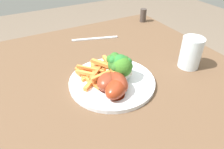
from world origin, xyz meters
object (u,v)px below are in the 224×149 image
object	(u,v)px
broccoli_floret_front	(118,63)
chicken_drumstick_extra	(117,81)
chicken_drumstick_near	(108,81)
carrot_fries_pile	(96,72)
fork	(95,39)
water_glass	(191,53)
chicken_drumstick_far	(117,88)
dinner_plate	(112,82)
broccoli_floret_back	(122,67)
dining_table	(103,104)
pepper_shaker	(143,15)
broccoli_floret_middle	(119,63)

from	to	relation	value
broccoli_floret_front	chicken_drumstick_extra	xyz separation A→B (m)	(-0.03, -0.05, -0.02)
chicken_drumstick_extra	chicken_drumstick_near	bearing A→B (deg)	144.51
carrot_fries_pile	fork	xyz separation A→B (m)	(0.11, 0.26, -0.03)
carrot_fries_pile	water_glass	size ratio (longest dim) A/B	1.43
chicken_drumstick_far	fork	xyz separation A→B (m)	(0.10, 0.36, -0.03)
fork	dinner_plate	bearing A→B (deg)	92.54
chicken_drumstick_near	broccoli_floret_back	bearing A→B (deg)	18.92
dinner_plate	chicken_drumstick_far	size ratio (longest dim) A/B	2.00
chicken_drumstick_extra	dining_table	bearing A→B (deg)	97.01
fork	pepper_shaker	distance (m)	0.30
carrot_fries_pile	dinner_plate	bearing A→B (deg)	-47.74
dining_table	broccoli_floret_back	distance (m)	0.18
broccoli_floret_middle	carrot_fries_pile	bearing A→B (deg)	149.63
broccoli_floret_middle	fork	distance (m)	0.30
dining_table	broccoli_floret_front	bearing A→B (deg)	-44.17
water_glass	fork	bearing A→B (deg)	119.61
broccoli_floret_middle	chicken_drumstick_far	xyz separation A→B (m)	(-0.04, -0.06, -0.03)
fork	broccoli_floret_middle	bearing A→B (deg)	97.02
broccoli_floret_back	carrot_fries_pile	world-z (taller)	broccoli_floret_back
dining_table	broccoli_floret_back	size ratio (longest dim) A/B	12.32
broccoli_floret_front	pepper_shaker	size ratio (longest dim) A/B	1.18
carrot_fries_pile	chicken_drumstick_extra	bearing A→B (deg)	-68.54
broccoli_floret_front	broccoli_floret_back	distance (m)	0.02
carrot_fries_pile	chicken_drumstick_far	size ratio (longest dim) A/B	1.16
chicken_drumstick_far	fork	bearing A→B (deg)	74.98
chicken_drumstick_near	fork	world-z (taller)	chicken_drumstick_near
water_glass	dining_table	bearing A→B (deg)	164.19
carrot_fries_pile	water_glass	world-z (taller)	water_glass
carrot_fries_pile	water_glass	bearing A→B (deg)	-13.73
carrot_fries_pile	chicken_drumstick_far	distance (m)	0.10
broccoli_floret_front	fork	distance (m)	0.30
broccoli_floret_front	fork	bearing A→B (deg)	79.08
dinner_plate	broccoli_floret_middle	size ratio (longest dim) A/B	3.34
chicken_drumstick_near	chicken_drumstick_far	bearing A→B (deg)	-80.53
pepper_shaker	chicken_drumstick_far	bearing A→B (deg)	-132.03
dining_table	water_glass	bearing A→B (deg)	-15.81
broccoli_floret_front	broccoli_floret_back	bearing A→B (deg)	-68.84
water_glass	pepper_shaker	distance (m)	0.42
dinner_plate	chicken_drumstick_near	bearing A→B (deg)	-135.33
carrot_fries_pile	broccoli_floret_middle	bearing A→B (deg)	-30.37
broccoli_floret_front	broccoli_floret_back	size ratio (longest dim) A/B	1.01
broccoli_floret_middle	fork	size ratio (longest dim) A/B	0.40
dinner_plate	chicken_drumstick_far	distance (m)	0.07
dining_table	broccoli_floret_front	distance (m)	0.18
dinner_plate	pepper_shaker	size ratio (longest dim) A/B	4.07
chicken_drumstick_near	pepper_shaker	distance (m)	0.55
broccoli_floret_back	pepper_shaker	xyz separation A→B (m)	(0.34, 0.37, -0.02)
dinner_plate	pepper_shaker	bearing A→B (deg)	44.89
chicken_drumstick_near	chicken_drumstick_extra	world-z (taller)	chicken_drumstick_extra
water_glass	broccoli_floret_middle	bearing A→B (deg)	170.77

